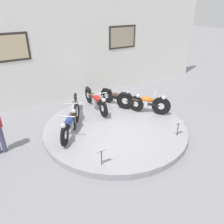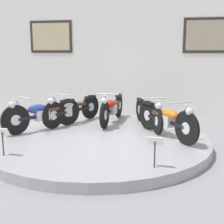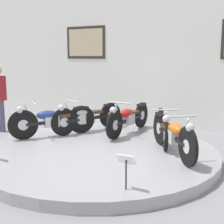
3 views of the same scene
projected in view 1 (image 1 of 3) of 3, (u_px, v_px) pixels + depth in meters
The scene contains 10 objects.
ground_plane at pixel (115, 130), 7.39m from camera, with size 60.00×60.00×0.00m, color gray.
display_platform at pixel (115, 128), 7.34m from camera, with size 4.70×4.70×0.19m, color #99999E.
back_wall at pixel (72, 47), 8.99m from camera, with size 14.00×0.22×4.41m.
motorcycle_blue at pixel (71, 122), 6.71m from camera, with size 1.24×1.65×0.81m.
motorcycle_silver at pixel (75, 109), 7.51m from camera, with size 0.88×1.83×0.80m.
motorcycle_red at pixel (96, 100), 8.18m from camera, with size 0.54×2.00×0.80m.
motorcycle_cream at pixel (122, 98), 8.39m from camera, with size 0.84×1.81×0.78m.
motorcycle_orange at pixel (144, 102), 8.00m from camera, with size 1.33×1.61×0.82m.
info_placard_front_left at pixel (101, 153), 5.38m from camera, with size 0.26×0.11×0.51m.
info_placard_front_centre at pixel (178, 125), 6.59m from camera, with size 0.26×0.11×0.51m.
Camera 1 is at (-3.31, -5.35, 3.92)m, focal length 35.00 mm.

